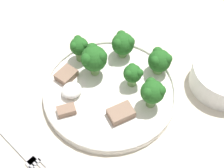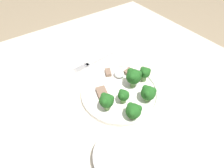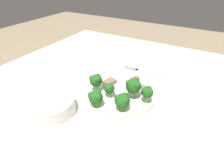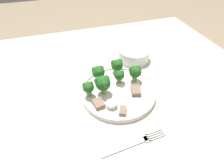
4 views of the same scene
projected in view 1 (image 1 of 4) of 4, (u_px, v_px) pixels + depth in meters
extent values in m
cube|color=beige|center=(112.00, 106.00, 0.63)|extent=(1.14, 1.14, 0.03)
cylinder|color=brown|center=(119.00, 13.00, 1.37)|extent=(0.06, 0.06, 0.75)
cylinder|color=white|center=(110.00, 92.00, 0.62)|extent=(0.27, 0.27, 0.01)
torus|color=white|center=(110.00, 89.00, 0.62)|extent=(0.27, 0.27, 0.01)
cube|color=#B2B2B7|center=(10.00, 138.00, 0.57)|extent=(0.03, 0.14, 0.00)
cube|color=#B2B2B7|center=(34.00, 163.00, 0.54)|extent=(0.03, 0.02, 0.00)
cylinder|color=#709E56|center=(95.00, 69.00, 0.63)|extent=(0.02, 0.02, 0.03)
sphere|color=#215B1E|center=(94.00, 58.00, 0.61)|extent=(0.05, 0.05, 0.05)
sphere|color=#215B1E|center=(87.00, 59.00, 0.59)|extent=(0.02, 0.02, 0.02)
sphere|color=#215B1E|center=(101.00, 56.00, 0.60)|extent=(0.02, 0.02, 0.02)
sphere|color=#215B1E|center=(92.00, 49.00, 0.61)|extent=(0.02, 0.02, 0.02)
cylinder|color=#709E56|center=(151.00, 100.00, 0.59)|extent=(0.02, 0.02, 0.03)
sphere|color=#215B1E|center=(153.00, 92.00, 0.57)|extent=(0.04, 0.04, 0.04)
sphere|color=#215B1E|center=(148.00, 93.00, 0.55)|extent=(0.02, 0.02, 0.02)
sphere|color=#215B1E|center=(161.00, 90.00, 0.56)|extent=(0.02, 0.02, 0.02)
sphere|color=#215B1E|center=(151.00, 83.00, 0.57)|extent=(0.02, 0.02, 0.02)
cylinder|color=#709E56|center=(133.00, 81.00, 0.62)|extent=(0.02, 0.02, 0.02)
sphere|color=#215B1E|center=(133.00, 74.00, 0.60)|extent=(0.04, 0.04, 0.04)
sphere|color=#215B1E|center=(130.00, 75.00, 0.59)|extent=(0.02, 0.02, 0.02)
sphere|color=#215B1E|center=(139.00, 73.00, 0.59)|extent=(0.02, 0.02, 0.02)
sphere|color=#215B1E|center=(132.00, 67.00, 0.60)|extent=(0.02, 0.02, 0.02)
cylinder|color=#709E56|center=(80.00, 55.00, 0.66)|extent=(0.02, 0.02, 0.03)
sphere|color=#215B1E|center=(79.00, 46.00, 0.64)|extent=(0.04, 0.04, 0.04)
sphere|color=#215B1E|center=(74.00, 46.00, 0.63)|extent=(0.02, 0.02, 0.02)
sphere|color=#215B1E|center=(84.00, 45.00, 0.63)|extent=(0.02, 0.02, 0.02)
sphere|color=#215B1E|center=(78.00, 39.00, 0.64)|extent=(0.02, 0.02, 0.02)
cylinder|color=#709E56|center=(123.00, 52.00, 0.67)|extent=(0.02, 0.02, 0.02)
sphere|color=#215B1E|center=(123.00, 44.00, 0.65)|extent=(0.05, 0.05, 0.05)
sphere|color=#215B1E|center=(118.00, 44.00, 0.63)|extent=(0.02, 0.02, 0.02)
sphere|color=#215B1E|center=(130.00, 42.00, 0.64)|extent=(0.02, 0.02, 0.02)
sphere|color=#215B1E|center=(121.00, 35.00, 0.65)|extent=(0.02, 0.02, 0.02)
cylinder|color=#709E56|center=(158.00, 68.00, 0.64)|extent=(0.02, 0.02, 0.02)
sphere|color=#215B1E|center=(159.00, 61.00, 0.62)|extent=(0.05, 0.05, 0.05)
sphere|color=#215B1E|center=(155.00, 61.00, 0.61)|extent=(0.02, 0.02, 0.02)
sphere|color=#215B1E|center=(167.00, 59.00, 0.61)|extent=(0.02, 0.02, 0.02)
sphere|color=#215B1E|center=(158.00, 52.00, 0.62)|extent=(0.02, 0.02, 0.02)
cube|color=#846651|center=(66.00, 110.00, 0.58)|extent=(0.04, 0.03, 0.01)
cube|color=#846651|center=(121.00, 113.00, 0.58)|extent=(0.05, 0.04, 0.02)
cube|color=#846651|center=(66.00, 75.00, 0.63)|extent=(0.04, 0.04, 0.02)
ellipsoid|color=white|center=(72.00, 90.00, 0.61)|extent=(0.04, 0.04, 0.02)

